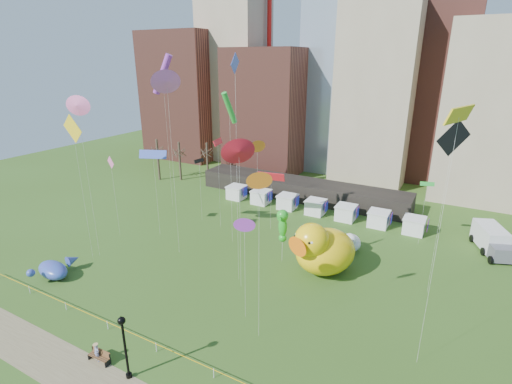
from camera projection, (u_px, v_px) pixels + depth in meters
The scene contains 33 objects.
ground at pixel (157, 351), 33.27m from camera, with size 160.00×160.00×0.00m, color #335119.
skyline at pixel (372, 72), 75.66m from camera, with size 101.00×23.00×68.00m.
pavilion at pixel (301, 189), 69.29m from camera, with size 38.00×6.00×3.20m, color black.
vendor_tents at pixel (316, 208), 62.21m from camera, with size 33.24×2.80×2.40m.
bare_trees at pixel (181, 160), 79.20m from camera, with size 8.44×6.44×8.50m.
caution_tape at pixel (156, 345), 33.05m from camera, with size 50.00×0.06×0.90m.
big_duck at pixel (322, 249), 44.54m from camera, with size 8.90×9.63×6.71m.
small_duck at pixel (350, 242), 50.02m from camera, with size 3.22×3.98×2.90m.
seahorse_green at pixel (283, 223), 46.44m from camera, with size 1.50×1.84×6.89m.
seahorse_purple at pixel (326, 251), 43.61m from camera, with size 1.24×1.46×4.60m.
whale_inflatable at pixel (54, 269), 44.44m from camera, with size 4.95×5.99×2.04m.
park_bench at pixel (100, 355), 32.04m from camera, with size 2.06×0.72×1.04m.
lamppost at pixel (124, 341), 29.43m from camera, with size 0.61×0.61×5.83m.
box_truck at pixel (492, 240), 50.11m from camera, with size 5.12×7.91×3.16m.
woman at pixel (97, 353), 31.97m from camera, with size 0.59×0.38×1.60m, color white.
kite_0 at pixel (239, 152), 37.67m from camera, with size 1.59×2.27×16.59m.
kite_1 at pixel (167, 82), 43.06m from camera, with size 1.06×2.59×22.80m.
kite_2 at pixel (453, 140), 36.23m from camera, with size 2.75×2.29×18.67m.
kite_3 at pixel (229, 108), 47.23m from camera, with size 1.21×2.44×20.19m.
kite_4 at pixel (459, 116), 25.39m from camera, with size 1.66×3.67×21.05m.
kite_5 at pixel (235, 76), 36.77m from camera, with size 0.29×1.95×24.50m.
kite_6 at pixel (257, 146), 58.02m from camera, with size 1.14×1.64×12.30m.
kite_7 at pixel (163, 74), 58.83m from camera, with size 3.74×2.03×24.69m.
kite_8 at pixel (218, 143), 53.55m from camera, with size 0.91×2.62×13.32m.
kite_9 at pixel (77, 106), 43.11m from camera, with size 2.28×0.70×20.08m.
kite_10 at pixel (199, 161), 57.28m from camera, with size 0.60×1.86×9.81m.
kite_11 at pixel (427, 185), 49.82m from camera, with size 1.76×0.79×8.84m.
kite_12 at pixel (73, 131), 43.16m from camera, with size 3.25×0.22×18.13m.
kite_13 at pixel (153, 155), 51.59m from camera, with size 3.67×1.92×12.34m.
kite_14 at pixel (259, 181), 30.27m from camera, with size 1.20×1.04×15.61m.
kite_15 at pixel (244, 225), 34.53m from camera, with size 1.30×0.68×10.53m.
kite_16 at pixel (271, 177), 54.59m from camera, with size 3.92×1.07×8.67m.
kite_17 at pixel (111, 165), 51.76m from camera, with size 1.68×0.47×11.59m.
Camera 1 is at (20.48, -19.37, 24.03)m, focal length 27.00 mm.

